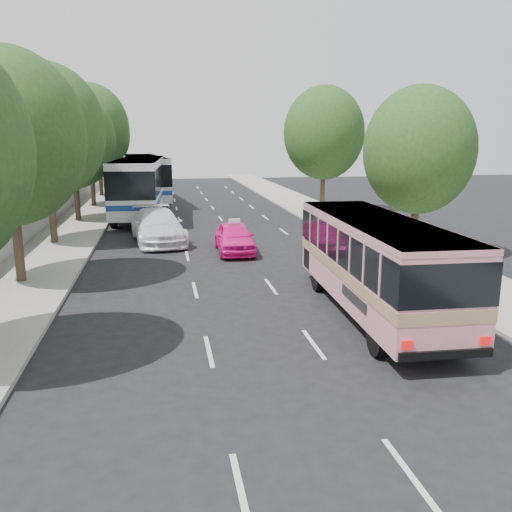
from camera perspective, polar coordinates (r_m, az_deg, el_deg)
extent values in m
plane|color=black|center=(16.86, 0.92, -7.01)|extent=(120.00, 120.00, 0.00)
cube|color=#9E998E|center=(36.47, -18.44, 3.06)|extent=(4.00, 90.00, 0.15)
cube|color=#9E998E|center=(37.83, 7.96, 3.88)|extent=(4.00, 90.00, 0.12)
cube|color=#9E998E|center=(36.67, -21.32, 4.20)|extent=(0.30, 90.00, 1.50)
cylinder|color=#38281E|center=(22.64, -23.80, 1.69)|extent=(0.36, 0.36, 3.61)
ellipsoid|color=#254518|center=(22.31, -24.67, 11.31)|extent=(5.70, 5.70, 6.56)
sphere|color=#254518|center=(21.95, -24.10, 14.35)|extent=(3.71, 3.71, 3.71)
cylinder|color=#38281E|center=(30.39, -20.67, 4.62)|extent=(0.36, 0.36, 3.80)
ellipsoid|color=#254518|center=(30.17, -21.26, 12.16)|extent=(6.00, 6.00, 6.90)
sphere|color=#254518|center=(29.84, -20.78, 14.52)|extent=(3.90, 3.90, 3.90)
cylinder|color=#38281E|center=(38.23, -18.34, 6.01)|extent=(0.36, 0.36, 3.50)
ellipsoid|color=#254518|center=(38.04, -18.72, 11.52)|extent=(5.52, 5.52, 6.35)
sphere|color=#254518|center=(37.69, -18.29, 13.23)|extent=(3.59, 3.59, 3.59)
cylinder|color=#38281E|center=(46.09, -16.82, 7.41)|extent=(0.36, 0.36, 3.99)
ellipsoid|color=#254518|center=(45.96, -17.16, 12.63)|extent=(6.30, 6.30, 7.24)
sphere|color=#254518|center=(45.64, -16.79, 14.24)|extent=(4.09, 4.09, 4.09)
cylinder|color=#38281E|center=(54.05, -16.04, 7.98)|extent=(0.36, 0.36, 3.72)
ellipsoid|color=#254518|center=(53.92, -16.29, 12.13)|extent=(5.88, 5.88, 6.76)
sphere|color=#254518|center=(53.60, -15.97, 13.41)|extent=(3.82, 3.82, 3.82)
cylinder|color=#38281E|center=(26.65, 16.32, 3.31)|extent=(0.36, 0.36, 3.23)
ellipsoid|color=#254518|center=(26.35, 16.77, 10.62)|extent=(5.10, 5.10, 5.87)
sphere|color=#254518|center=(26.26, 18.01, 12.77)|extent=(3.32, 3.31, 3.31)
cylinder|color=#38281E|center=(41.56, 7.02, 7.22)|extent=(0.36, 0.36, 3.80)
ellipsoid|color=#254518|center=(41.39, 7.17, 12.74)|extent=(6.00, 6.00, 6.90)
sphere|color=#254518|center=(41.25, 7.89, 14.39)|extent=(3.90, 3.90, 3.90)
cube|color=#CE8491|center=(17.54, 12.39, -0.39)|extent=(2.73, 9.78, 2.60)
cube|color=#9E7A59|center=(17.61, 12.35, -1.35)|extent=(2.77, 9.80, 0.34)
cube|color=black|center=(17.44, 12.47, 1.13)|extent=(2.78, 9.81, 1.07)
cube|color=#CE8491|center=(17.31, 12.58, 3.56)|extent=(2.75, 9.80, 0.16)
cylinder|color=black|center=(20.23, 6.55, -2.27)|extent=(0.32, 1.02, 1.01)
cylinder|color=black|center=(20.85, 12.22, -2.03)|extent=(0.32, 1.02, 1.01)
cylinder|color=black|center=(14.58, 12.70, -8.38)|extent=(0.32, 1.02, 1.01)
cylinder|color=black|center=(15.44, 20.17, -7.68)|extent=(0.32, 1.02, 1.01)
imported|color=#FE1697|center=(26.77, -2.28, 1.96)|extent=(1.86, 4.43, 1.50)
imported|color=white|center=(29.74, -10.30, 3.10)|extent=(3.30, 6.43, 1.79)
cube|color=white|center=(39.64, -12.10, 7.46)|extent=(3.58, 13.78, 3.47)
cube|color=black|center=(39.61, -12.13, 8.07)|extent=(3.63, 13.81, 1.71)
cube|color=navy|center=(39.72, -12.04, 6.19)|extent=(3.62, 13.80, 0.34)
cube|color=white|center=(39.54, -12.21, 9.85)|extent=(3.60, 13.80, 0.16)
cylinder|color=black|center=(44.22, -13.21, 5.63)|extent=(0.43, 1.27, 1.25)
cylinder|color=black|center=(44.02, -9.82, 5.75)|extent=(0.43, 1.27, 1.25)
cylinder|color=black|center=(35.26, -14.74, 3.90)|extent=(0.43, 1.27, 1.25)
cylinder|color=black|center=(35.00, -10.51, 4.04)|extent=(0.43, 1.27, 1.25)
cube|color=silver|center=(48.27, -11.74, 8.25)|extent=(4.58, 13.59, 3.39)
cube|color=black|center=(48.24, -11.76, 8.74)|extent=(4.63, 13.62, 1.67)
cube|color=navy|center=(48.33, -11.69, 7.23)|extent=(4.62, 13.61, 0.33)
cube|color=silver|center=(48.18, -11.82, 10.17)|extent=(4.60, 13.61, 0.16)
cylinder|color=black|center=(52.49, -13.52, 6.63)|extent=(0.51, 1.26, 1.22)
cylinder|color=black|center=(52.72, -10.76, 6.77)|extent=(0.51, 1.26, 1.22)
cylinder|color=black|center=(43.68, -12.65, 5.56)|extent=(0.51, 1.26, 1.22)
cylinder|color=black|center=(43.96, -9.35, 5.74)|extent=(0.51, 1.26, 1.22)
cube|color=silver|center=(26.63, -2.30, 3.73)|extent=(0.55, 0.19, 0.18)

